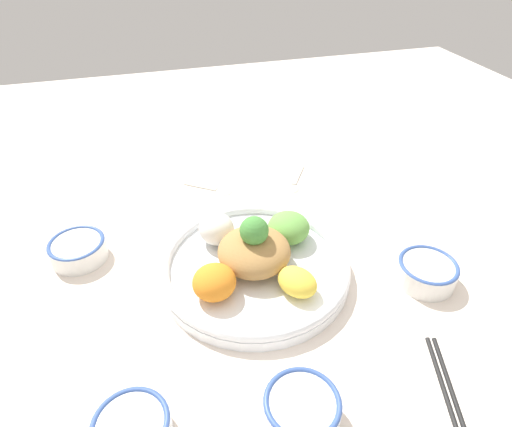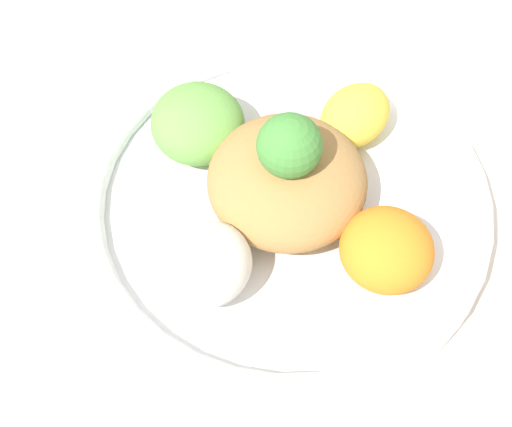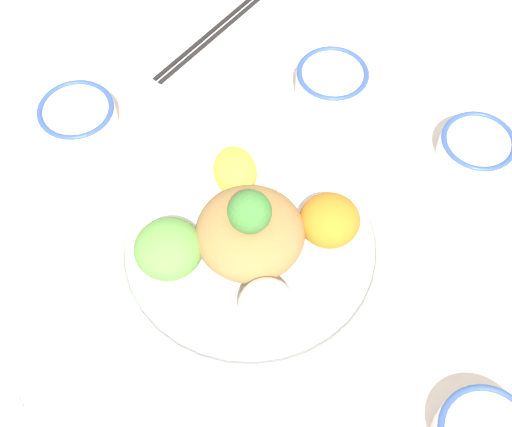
# 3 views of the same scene
# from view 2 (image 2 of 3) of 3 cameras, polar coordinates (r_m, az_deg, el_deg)

# --- Properties ---
(ground_plane) EXTENTS (2.40, 2.40, 0.00)m
(ground_plane) POSITION_cam_2_polar(r_m,az_deg,el_deg) (0.61, 5.87, 0.28)
(ground_plane) COLOR silver
(salad_platter) EXTENTS (0.34, 0.34, 0.12)m
(salad_platter) POSITION_cam_2_polar(r_m,az_deg,el_deg) (0.58, 2.26, 1.36)
(salad_platter) COLOR white
(salad_platter) RESTS_ON ground_plane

